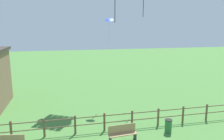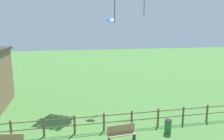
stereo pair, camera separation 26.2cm
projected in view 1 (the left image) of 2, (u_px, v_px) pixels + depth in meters
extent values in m
cylinder|color=brown|center=(11.00, 131.00, 13.38)|extent=(0.14, 0.14, 1.27)
cylinder|color=brown|center=(44.00, 128.00, 13.80)|extent=(0.14, 0.14, 1.27)
cylinder|color=brown|center=(75.00, 125.00, 14.22)|extent=(0.14, 0.14, 1.27)
cylinder|color=brown|center=(104.00, 122.00, 14.64)|extent=(0.14, 0.14, 1.27)
cylinder|color=brown|center=(132.00, 119.00, 15.05)|extent=(0.14, 0.14, 1.27)
cylinder|color=brown|center=(158.00, 117.00, 15.47)|extent=(0.14, 0.14, 1.27)
cylinder|color=brown|center=(183.00, 114.00, 15.89)|extent=(0.14, 0.14, 1.27)
cylinder|color=brown|center=(207.00, 112.00, 16.30)|extent=(0.14, 0.14, 1.27)
cylinder|color=brown|center=(118.00, 114.00, 14.76)|extent=(21.38, 0.07, 0.07)
cylinder|color=brown|center=(118.00, 121.00, 14.86)|extent=(21.38, 0.07, 0.07)
cube|color=#9E7F56|center=(123.00, 134.00, 13.25)|extent=(1.79, 0.53, 0.05)
cube|color=#9E7F56|center=(122.00, 129.00, 13.37)|extent=(1.76, 0.17, 0.54)
cube|color=#2D2D33|center=(110.00, 140.00, 13.08)|extent=(0.09, 0.36, 0.45)
cube|color=#2D2D33|center=(135.00, 136.00, 13.53)|extent=(0.09, 0.36, 0.45)
cube|color=#9E7F56|center=(8.00, 139.00, 12.10)|extent=(1.75, 0.33, 0.54)
cylinder|color=#2D6B38|center=(168.00, 126.00, 14.46)|extent=(0.44, 0.44, 0.86)
cylinder|color=black|center=(169.00, 120.00, 14.37)|extent=(0.48, 0.48, 0.04)
cone|color=blue|center=(109.00, 20.00, 18.76)|extent=(0.92, 0.88, 0.39)
cylinder|color=silver|center=(109.00, 34.00, 19.01)|extent=(0.05, 0.05, 1.95)
cylinder|color=#2D2D33|center=(115.00, 6.00, 14.26)|extent=(0.05, 0.05, 2.18)
cylinder|color=black|center=(143.00, 0.00, 18.93)|extent=(0.05, 0.05, 2.82)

